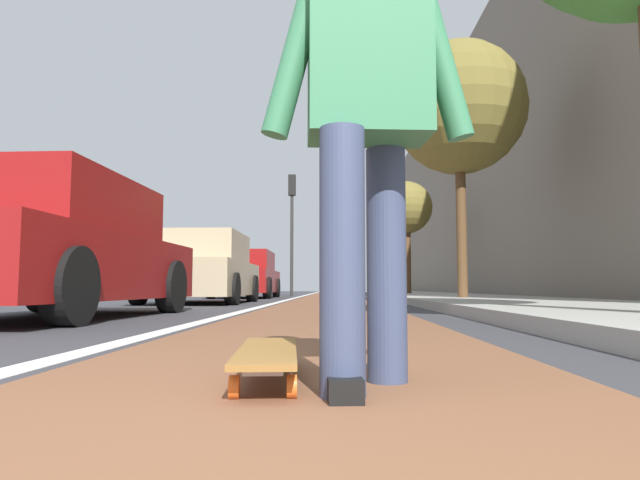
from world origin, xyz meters
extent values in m
plane|color=#38383D|center=(10.00, 0.00, 0.00)|extent=(80.00, 80.00, 0.00)
cube|color=brown|center=(24.00, 0.00, 0.00)|extent=(56.00, 2.03, 0.00)
cube|color=silver|center=(20.00, 1.16, 0.00)|extent=(52.00, 0.16, 0.01)
cube|color=#9E9B93|center=(18.00, -3.09, 0.07)|extent=(52.00, 3.20, 0.13)
cube|color=slate|center=(22.00, -5.73, 4.82)|extent=(40.00, 1.20, 9.64)
cylinder|color=orange|center=(1.59, 0.23, 0.04)|extent=(0.07, 0.04, 0.07)
cylinder|color=orange|center=(1.61, 0.06, 0.04)|extent=(0.07, 0.04, 0.07)
cylinder|color=orange|center=(0.99, 0.19, 0.04)|extent=(0.07, 0.04, 0.07)
cylinder|color=orange|center=(1.01, 0.02, 0.04)|extent=(0.07, 0.04, 0.07)
cube|color=silver|center=(1.60, 0.15, 0.08)|extent=(0.07, 0.12, 0.02)
cube|color=silver|center=(1.00, 0.10, 0.08)|extent=(0.07, 0.12, 0.02)
cube|color=olive|center=(1.30, 0.12, 0.10)|extent=(0.85, 0.27, 0.02)
cylinder|color=#384260|center=(1.02, -0.14, 0.41)|extent=(0.14, 0.14, 0.82)
cylinder|color=#384260|center=(1.30, -0.29, 0.41)|extent=(0.14, 0.14, 0.82)
cube|color=black|center=(1.02, -0.14, 0.04)|extent=(0.27, 0.12, 0.07)
cube|color=#33724C|center=(1.15, -0.23, 1.12)|extent=(0.27, 0.42, 0.60)
cylinder|color=#33724C|center=(1.13, 0.01, 1.12)|extent=(0.11, 0.24, 0.60)
cylinder|color=#33724C|center=(1.17, -0.46, 1.12)|extent=(0.11, 0.24, 0.60)
cube|color=maroon|center=(5.31, 2.93, 0.55)|extent=(4.28, 1.93, 0.70)
cube|color=maroon|center=(5.16, 2.94, 1.20)|extent=(2.38, 1.73, 0.60)
cube|color=#4C606B|center=(6.32, 2.90, 1.20)|extent=(0.09, 1.58, 0.51)
cylinder|color=black|center=(6.64, 3.74, 0.34)|extent=(0.69, 0.24, 0.68)
cylinder|color=black|center=(6.59, 2.04, 0.34)|extent=(0.69, 0.24, 0.68)
cylinder|color=black|center=(3.97, 2.12, 0.34)|extent=(0.69, 0.24, 0.68)
cube|color=tan|center=(11.07, 2.72, 0.52)|extent=(4.05, 1.89, 0.70)
cube|color=tan|center=(10.92, 2.72, 1.17)|extent=(2.23, 1.74, 0.60)
cube|color=#4C606B|center=(12.03, 2.72, 1.17)|extent=(0.04, 1.66, 0.51)
cylinder|color=black|center=(12.32, 3.62, 0.31)|extent=(0.61, 0.22, 0.61)
cylinder|color=black|center=(12.32, 1.83, 0.31)|extent=(0.61, 0.22, 0.61)
cylinder|color=black|center=(9.81, 3.62, 0.31)|extent=(0.61, 0.22, 0.61)
cylinder|color=black|center=(9.81, 1.83, 0.31)|extent=(0.61, 0.22, 0.61)
cube|color=maroon|center=(17.10, 2.74, 0.53)|extent=(4.38, 1.79, 0.70)
cube|color=maroon|center=(16.95, 2.74, 1.18)|extent=(2.42, 1.64, 0.60)
cube|color=#4C606B|center=(18.15, 2.75, 1.18)|extent=(0.05, 1.55, 0.51)
cylinder|color=black|center=(18.45, 3.59, 0.32)|extent=(0.64, 0.23, 0.64)
cylinder|color=black|center=(18.46, 1.92, 0.32)|extent=(0.64, 0.23, 0.64)
cylinder|color=black|center=(15.74, 3.57, 0.32)|extent=(0.64, 0.23, 0.64)
cylinder|color=black|center=(15.75, 1.90, 0.32)|extent=(0.64, 0.23, 0.64)
cylinder|color=#2D2D2D|center=(20.61, 1.56, 1.94)|extent=(0.12, 0.12, 3.88)
cube|color=black|center=(20.61, 1.56, 4.28)|extent=(0.24, 0.28, 0.80)
sphere|color=#360606|center=(20.74, 1.56, 4.54)|extent=(0.16, 0.16, 0.16)
sphere|color=#392907|center=(20.74, 1.56, 4.28)|extent=(0.16, 0.16, 0.16)
sphere|color=green|center=(20.74, 1.56, 4.02)|extent=(0.16, 0.16, 0.16)
cylinder|color=brown|center=(10.75, -2.69, 1.55)|extent=(0.21, 0.21, 3.09)
sphere|color=olive|center=(10.75, -2.69, 4.07)|extent=(2.77, 2.77, 2.77)
cylinder|color=brown|center=(19.61, -2.69, 1.29)|extent=(0.31, 0.31, 2.58)
sphere|color=olive|center=(19.61, -2.69, 3.25)|extent=(1.92, 1.92, 1.92)
camera|label=1|loc=(-0.68, -0.11, 0.33)|focal=31.35mm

